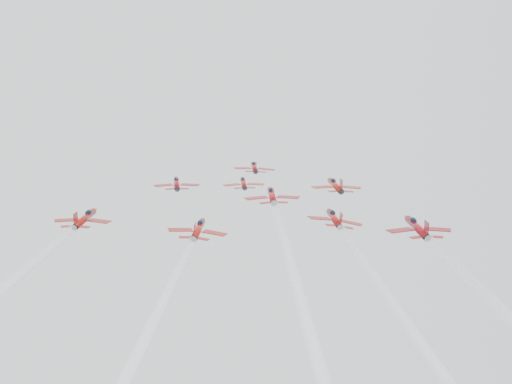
{
  "coord_description": "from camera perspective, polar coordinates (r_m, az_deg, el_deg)",
  "views": [
    {
      "loc": [
        -0.91,
        -111.48,
        108.63
      ],
      "look_at": [
        0.0,
        2.0,
        155.32
      ],
      "focal_mm": 45.0,
      "sensor_mm": 36.0,
      "label": 1
    }
  ],
  "objects": [
    {
      "name": "jet_lead",
      "position": [
        150.59,
        -0.15,
        2.23
      ],
      "size": [
        9.84,
        12.25,
        8.93
      ],
      "rotation": [
        0.61,
        0.01,
        0.08
      ],
      "color": "#A00F17"
    },
    {
      "name": "jet_row2_left",
      "position": [
        133.38,
        -7.05,
        0.79
      ],
      "size": [
        9.52,
        11.85,
        8.64
      ],
      "rotation": [
        0.61,
        -0.07,
        0.12
      ],
      "color": "maroon"
    },
    {
      "name": "jet_row2_center",
      "position": [
        133.06,
        -1.11,
        0.82
      ],
      "size": [
        8.71,
        10.85,
        7.91
      ],
      "rotation": [
        0.61,
        -0.05,
        0.04
      ],
      "color": "#A61C0F"
    },
    {
      "name": "jet_row2_right",
      "position": [
        132.2,
        7.06,
        0.62
      ],
      "size": [
        10.37,
        12.9,
        9.41
      ],
      "rotation": [
        0.61,
        -0.03,
        0.08
      ],
      "color": "#9F1A0F"
    },
    {
      "name": "jet_center",
      "position": [
        72.74,
        2.69,
        -9.54
      ],
      "size": [
        10.62,
        95.27,
        67.57
      ],
      "rotation": [
        0.61,
        -0.04,
        0.01
      ],
      "color": "#A50F17"
    },
    {
      "name": "jet_rear_left",
      "position": [
        58.14,
        -8.9,
        -15.67
      ],
      "size": [
        9.3,
        83.46,
        59.19
      ],
      "rotation": [
        0.61,
        0.09,
        0.0
      ],
      "color": "#9F140F"
    },
    {
      "name": "jet_rear_right",
      "position": [
        65.0,
        12.02,
        -12.7
      ],
      "size": [
        9.26,
        83.14,
        58.97
      ],
      "rotation": [
        0.61,
        0.1,
        0.13
      ],
      "color": "maroon"
    }
  ]
}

